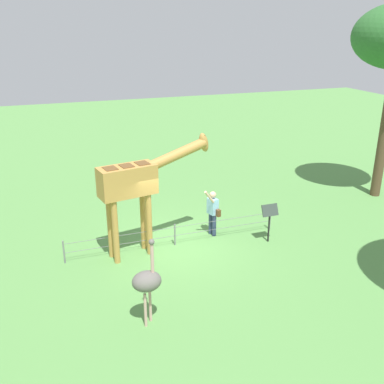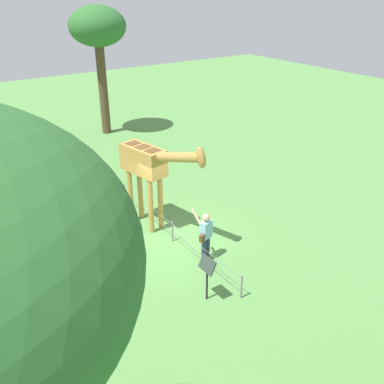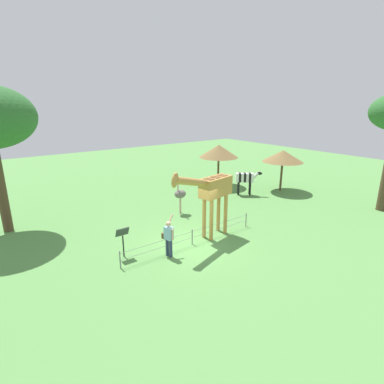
% 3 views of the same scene
% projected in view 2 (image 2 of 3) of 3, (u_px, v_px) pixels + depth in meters
% --- Properties ---
extents(ground_plane, '(60.00, 60.00, 0.00)m').
position_uv_depth(ground_plane, '(171.00, 241.00, 14.33)').
color(ground_plane, '#568E47').
extents(giraffe, '(3.74, 1.17, 3.63)m').
position_uv_depth(giraffe, '(149.00, 166.00, 14.16)').
color(giraffe, '#BC8942').
rests_on(giraffe, ground_plane).
extents(visitor, '(0.61, 0.57, 1.74)m').
position_uv_depth(visitor, '(205.00, 234.00, 13.05)').
color(visitor, navy).
rests_on(visitor, ground_plane).
extents(ostrich, '(0.70, 0.56, 2.25)m').
position_uv_depth(ostrich, '(41.00, 219.00, 13.33)').
color(ostrich, '#CC9E93').
rests_on(ostrich, ground_plane).
extents(tree_west, '(2.98, 2.98, 6.80)m').
position_uv_depth(tree_west, '(98.00, 30.00, 22.30)').
color(tree_west, brown).
rests_on(tree_west, ground_plane).
extents(info_sign, '(0.56, 0.21, 1.32)m').
position_uv_depth(info_sign, '(207.00, 270.00, 11.32)').
color(info_sign, black).
rests_on(info_sign, ground_plane).
extents(wire_fence, '(7.05, 0.05, 0.75)m').
position_uv_depth(wire_fence, '(173.00, 230.00, 14.18)').
color(wire_fence, slate).
rests_on(wire_fence, ground_plane).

